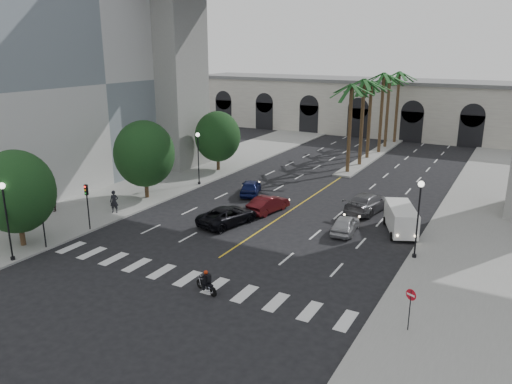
{
  "coord_description": "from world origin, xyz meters",
  "views": [
    {
      "loc": [
        16.84,
        -23.53,
        13.56
      ],
      "look_at": [
        0.61,
        6.0,
        3.61
      ],
      "focal_mm": 35.0,
      "sensor_mm": 36.0,
      "label": 1
    }
  ],
  "objects_px": {
    "car_e": "(250,187)",
    "do_not_enter_sign": "(410,301)",
    "lamp_post_right": "(418,213)",
    "traffic_signal_far": "(87,199)",
    "traffic_signal_near": "(42,215)",
    "motorcycle_rider": "(207,283)",
    "car_a": "(345,224)",
    "car_b": "(268,204)",
    "cargo_van": "(401,218)",
    "car_c": "(228,216)",
    "pedestrian_a": "(114,202)",
    "pedestrian_b": "(53,203)",
    "lamp_post_left_far": "(198,154)",
    "lamp_post_left_near": "(6,215)",
    "car_d": "(368,203)"
  },
  "relations": [
    {
      "from": "car_e",
      "to": "do_not_enter_sign",
      "type": "relative_size",
      "value": 1.81
    },
    {
      "from": "traffic_signal_far",
      "to": "car_b",
      "type": "relative_size",
      "value": 0.85
    },
    {
      "from": "traffic_signal_far",
      "to": "cargo_van",
      "type": "xyz_separation_m",
      "value": [
        20.71,
        10.97,
        -1.38
      ]
    },
    {
      "from": "car_a",
      "to": "do_not_enter_sign",
      "type": "bearing_deg",
      "value": 116.36
    },
    {
      "from": "traffic_signal_near",
      "to": "cargo_van",
      "type": "xyz_separation_m",
      "value": [
        20.71,
        14.97,
        -1.38
      ]
    },
    {
      "from": "traffic_signal_far",
      "to": "car_d",
      "type": "xyz_separation_m",
      "value": [
        17.11,
        14.6,
        -1.7
      ]
    },
    {
      "from": "lamp_post_right",
      "to": "traffic_signal_far",
      "type": "bearing_deg",
      "value": -164.02
    },
    {
      "from": "traffic_signal_near",
      "to": "traffic_signal_far",
      "type": "bearing_deg",
      "value": 90.0
    },
    {
      "from": "traffic_signal_far",
      "to": "car_b",
      "type": "height_order",
      "value": "traffic_signal_far"
    },
    {
      "from": "lamp_post_right",
      "to": "do_not_enter_sign",
      "type": "relative_size",
      "value": 2.28
    },
    {
      "from": "car_a",
      "to": "car_d",
      "type": "xyz_separation_m",
      "value": [
        0.02,
        5.63,
        0.14
      ]
    },
    {
      "from": "lamp_post_left_far",
      "to": "car_e",
      "type": "distance_m",
      "value": 6.59
    },
    {
      "from": "do_not_enter_sign",
      "to": "car_b",
      "type": "bearing_deg",
      "value": 162.8
    },
    {
      "from": "car_c",
      "to": "car_a",
      "type": "bearing_deg",
      "value": -149.43
    },
    {
      "from": "car_b",
      "to": "car_d",
      "type": "bearing_deg",
      "value": -140.79
    },
    {
      "from": "pedestrian_a",
      "to": "do_not_enter_sign",
      "type": "distance_m",
      "value": 26.26
    },
    {
      "from": "lamp_post_right",
      "to": "car_d",
      "type": "distance_m",
      "value": 10.13
    },
    {
      "from": "car_b",
      "to": "pedestrian_a",
      "type": "relative_size",
      "value": 2.28
    },
    {
      "from": "lamp_post_left_near",
      "to": "lamp_post_right",
      "type": "distance_m",
      "value": 26.25
    },
    {
      "from": "pedestrian_a",
      "to": "pedestrian_b",
      "type": "relative_size",
      "value": 1.22
    },
    {
      "from": "do_not_enter_sign",
      "to": "car_d",
      "type": "bearing_deg",
      "value": 137.53
    },
    {
      "from": "motorcycle_rider",
      "to": "pedestrian_b",
      "type": "bearing_deg",
      "value": -174.79
    },
    {
      "from": "car_e",
      "to": "motorcycle_rider",
      "type": "bearing_deg",
      "value": 89.52
    },
    {
      "from": "car_a",
      "to": "car_b",
      "type": "xyz_separation_m",
      "value": [
        -7.29,
        1.5,
        0.04
      ]
    },
    {
      "from": "car_e",
      "to": "pedestrian_a",
      "type": "distance_m",
      "value": 12.59
    },
    {
      "from": "lamp_post_left_far",
      "to": "car_a",
      "type": "relative_size",
      "value": 1.36
    },
    {
      "from": "car_c",
      "to": "do_not_enter_sign",
      "type": "relative_size",
      "value": 2.22
    },
    {
      "from": "lamp_post_right",
      "to": "do_not_enter_sign",
      "type": "height_order",
      "value": "lamp_post_right"
    },
    {
      "from": "traffic_signal_near",
      "to": "lamp_post_right",
      "type": "bearing_deg",
      "value": 24.82
    },
    {
      "from": "traffic_signal_near",
      "to": "cargo_van",
      "type": "distance_m",
      "value": 25.59
    },
    {
      "from": "traffic_signal_near",
      "to": "motorcycle_rider",
      "type": "distance_m",
      "value": 13.48
    },
    {
      "from": "lamp_post_right",
      "to": "car_b",
      "type": "distance_m",
      "value": 13.73
    },
    {
      "from": "lamp_post_left_far",
      "to": "lamp_post_right",
      "type": "relative_size",
      "value": 1.0
    },
    {
      "from": "lamp_post_left_far",
      "to": "car_d",
      "type": "height_order",
      "value": "lamp_post_left_far"
    },
    {
      "from": "car_b",
      "to": "car_c",
      "type": "xyz_separation_m",
      "value": [
        -1.4,
        -4.2,
        0.02
      ]
    },
    {
      "from": "car_a",
      "to": "do_not_enter_sign",
      "type": "xyz_separation_m",
      "value": [
        7.21,
        -11.57,
        1.03
      ]
    },
    {
      "from": "car_c",
      "to": "pedestrian_b",
      "type": "height_order",
      "value": "pedestrian_b"
    },
    {
      "from": "cargo_van",
      "to": "lamp_post_left_far",
      "type": "bearing_deg",
      "value": 147.16
    },
    {
      "from": "lamp_post_left_far",
      "to": "motorcycle_rider",
      "type": "relative_size",
      "value": 2.98
    },
    {
      "from": "car_d",
      "to": "car_e",
      "type": "height_order",
      "value": "car_d"
    },
    {
      "from": "motorcycle_rider",
      "to": "car_e",
      "type": "height_order",
      "value": "car_e"
    },
    {
      "from": "traffic_signal_far",
      "to": "car_a",
      "type": "xyz_separation_m",
      "value": [
        17.09,
        8.97,
        -1.84
      ]
    },
    {
      "from": "traffic_signal_far",
      "to": "motorcycle_rider",
      "type": "relative_size",
      "value": 2.03
    },
    {
      "from": "motorcycle_rider",
      "to": "car_e",
      "type": "relative_size",
      "value": 0.42
    },
    {
      "from": "car_e",
      "to": "pedestrian_b",
      "type": "distance_m",
      "value": 17.33
    },
    {
      "from": "lamp_post_left_far",
      "to": "pedestrian_a",
      "type": "height_order",
      "value": "lamp_post_left_far"
    },
    {
      "from": "traffic_signal_near",
      "to": "car_b",
      "type": "xyz_separation_m",
      "value": [
        9.8,
        14.48,
        -1.8
      ]
    },
    {
      "from": "car_c",
      "to": "car_e",
      "type": "bearing_deg",
      "value": -59.76
    },
    {
      "from": "traffic_signal_far",
      "to": "pedestrian_b",
      "type": "distance_m",
      "value": 6.27
    },
    {
      "from": "car_e",
      "to": "do_not_enter_sign",
      "type": "height_order",
      "value": "do_not_enter_sign"
    }
  ]
}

